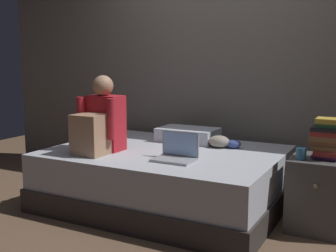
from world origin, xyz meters
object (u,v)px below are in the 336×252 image
Objects in this scene: book_stack at (327,139)px; nightstand at (320,194)px; person_sitting at (100,123)px; clothes_pile at (223,142)px; bed at (166,178)px; pillow at (188,135)px; laptop at (177,153)px; mug at (301,154)px.

nightstand is at bearing 149.71° from book_stack.
clothes_pile is (0.88, 0.66, -0.20)m from person_sitting.
clothes_pile is (0.41, 0.33, 0.30)m from bed.
pillow is at bearing 162.56° from nightstand.
laptop is 1.05× the size of book_stack.
pillow is 1.40m from book_stack.
nightstand is 1.86m from person_sitting.
pillow is at bearing 89.40° from bed.
laptop is (0.26, -0.30, 0.31)m from bed.
bed is 6.25× the size of laptop.
mug is at bearing -3.76° from bed.
bed is 3.57× the size of pillow.
nightstand is at bearing 1.90° from bed.
nightstand is 0.85× the size of person_sitting.
book_stack reaches higher than clothes_pile.
person_sitting is 1.83m from book_stack.
person_sitting is at bearing -143.18° from clothes_pile.
book_stack is 3.39× the size of mug.
book_stack is at bearing -17.74° from pillow.
clothes_pile is at bearing 76.12° from laptop.
pillow is (-1.30, 0.41, 0.29)m from nightstand.
laptop reaches higher than bed.
clothes_pile is (0.16, 0.63, -0.00)m from laptop.
bed is 6.86× the size of clothes_pile.
clothes_pile is at bearing 161.79° from book_stack.
pillow is (0.47, 0.78, -0.19)m from person_sitting.
laptop is 0.57× the size of pillow.
mug is (1.17, -0.08, 0.36)m from bed.
person_sitting is 2.25× the size of clothes_pile.
bed is 3.05× the size of person_sitting.
person_sitting is 0.75m from laptop.
person_sitting reaches higher than book_stack.
bed is at bearing -141.42° from clothes_pile.
mug is at bearing -24.33° from pillow.
book_stack reaches higher than laptop.
laptop is at bearing 2.32° from person_sitting.
book_stack is (0.03, -0.02, 0.43)m from nightstand.
bed is 0.55m from pillow.
book_stack is 0.22m from mug.
book_stack is (1.32, -0.42, 0.15)m from pillow.
nightstand is 1.13m from laptop.
bed is at bearing -90.60° from pillow.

